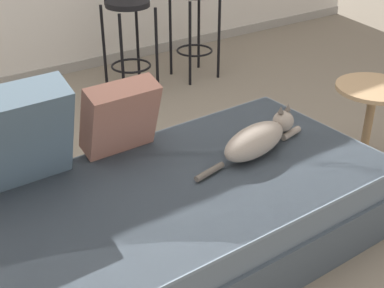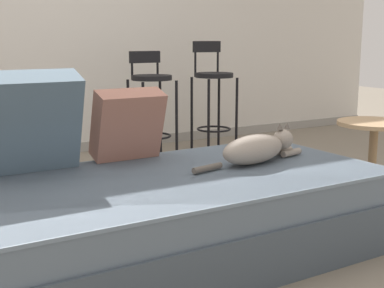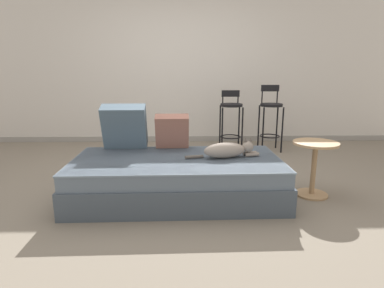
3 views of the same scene
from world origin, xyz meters
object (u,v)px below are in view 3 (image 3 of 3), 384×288
couch (177,178)px  side_table (314,161)px  throw_pillow_corner (125,126)px  bar_stool_by_doorway (271,114)px  cat (228,150)px  throw_pillow_middle (172,131)px  bar_stool_near_window (231,115)px

couch → side_table: size_ratio=3.70×
throw_pillow_corner → bar_stool_by_doorway: size_ratio=0.48×
throw_pillow_corner → cat: bearing=-19.6°
throw_pillow_corner → cat: (1.07, -0.38, -0.17)m
couch → throw_pillow_corner: throw_pillow_corner is taller
throw_pillow_middle → couch: bearing=-81.8°
side_table → bar_stool_by_doorway: bearing=88.6°
bar_stool_by_doorway → cat: bearing=-115.9°
throw_pillow_middle → bar_stool_by_doorway: (1.48, 1.50, -0.01)m
cat → bar_stool_near_window: (0.30, 1.89, 0.09)m
throw_pillow_middle → side_table: (1.43, -0.39, -0.24)m
throw_pillow_middle → cat: throw_pillow_middle is taller
throw_pillow_middle → cat: bearing=-34.9°
cat → bar_stool_near_window: bearing=81.0°
bar_stool_near_window → cat: bearing=-99.0°
throw_pillow_corner → bar_stool_near_window: 2.04m
throw_pillow_corner → bar_stool_near_window: size_ratio=0.53×
throw_pillow_corner → bar_stool_by_doorway: (1.99, 1.51, -0.07)m
bar_stool_near_window → bar_stool_by_doorway: bar_stool_by_doorway is taller
couch → bar_stool_near_window: (0.80, 1.92, 0.36)m
bar_stool_near_window → side_table: (0.57, -1.89, -0.21)m
side_table → throw_pillow_corner: bearing=169.0°
cat → couch: bearing=-177.2°
throw_pillow_corner → throw_pillow_middle: size_ratio=1.29×
cat → side_table: cat is taller
throw_pillow_middle → bar_stool_by_doorway: bar_stool_by_doorway is taller
bar_stool_near_window → bar_stool_by_doorway: bearing=0.1°
throw_pillow_corner → side_table: throw_pillow_corner is taller
throw_pillow_corner → bar_stool_near_window: bar_stool_near_window is taller
throw_pillow_corner → cat: 1.15m
throw_pillow_corner → bar_stool_near_window: bearing=47.9°
side_table → throw_pillow_middle: bearing=164.9°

